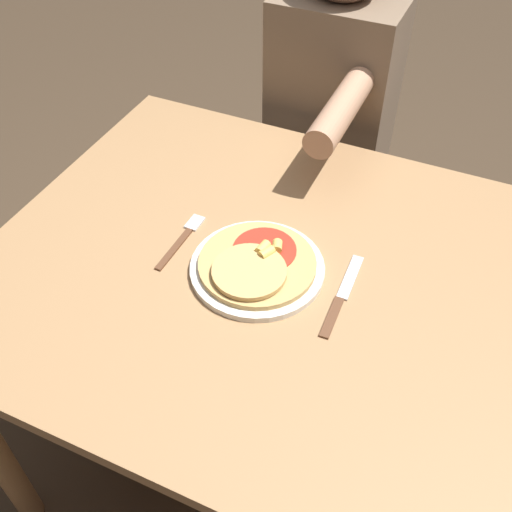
{
  "coord_description": "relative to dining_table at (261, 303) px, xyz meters",
  "views": [
    {
      "loc": [
        0.33,
        -0.76,
        1.63
      ],
      "look_at": [
        -0.0,
        -0.02,
        0.82
      ],
      "focal_mm": 42.0,
      "sensor_mm": 36.0,
      "label": 1
    }
  ],
  "objects": [
    {
      "name": "pizza",
      "position": [
        -0.0,
        -0.02,
        0.14
      ],
      "size": [
        0.23,
        0.23,
        0.04
      ],
      "color": "tan",
      "rests_on": "plate"
    },
    {
      "name": "ground_plane",
      "position": [
        0.0,
        0.0,
        -0.66
      ],
      "size": [
        8.0,
        8.0,
        0.0
      ],
      "primitive_type": "plane",
      "color": "#423323"
    },
    {
      "name": "dining_table",
      "position": [
        0.0,
        0.0,
        0.0
      ],
      "size": [
        1.09,
        0.94,
        0.78
      ],
      "color": "#9E754C",
      "rests_on": "ground_plane"
    },
    {
      "name": "plate",
      "position": [
        -0.0,
        -0.02,
        0.12
      ],
      "size": [
        0.26,
        0.26,
        0.01
      ],
      "color": "silver",
      "rests_on": "dining_table"
    },
    {
      "name": "fork",
      "position": [
        -0.18,
        0.0,
        0.12
      ],
      "size": [
        0.03,
        0.18,
        0.0
      ],
      "color": "brown",
      "rests_on": "dining_table"
    },
    {
      "name": "knife",
      "position": [
        0.17,
        -0.01,
        0.12
      ],
      "size": [
        0.03,
        0.22,
        0.0
      ],
      "color": "brown",
      "rests_on": "dining_table"
    },
    {
      "name": "person_diner",
      "position": [
        -0.08,
        0.65,
        0.06
      ],
      "size": [
        0.32,
        0.52,
        1.25
      ],
      "color": "#2D2D38",
      "rests_on": "ground_plane"
    }
  ]
}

